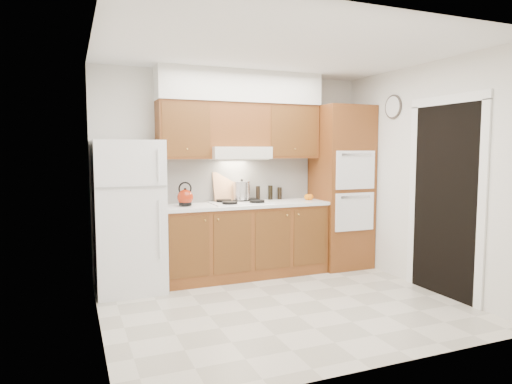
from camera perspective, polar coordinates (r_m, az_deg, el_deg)
floor at (r=4.90m, az=3.40°, el=-13.94°), size 3.60×3.60×0.00m
ceiling at (r=4.73m, az=3.58°, el=17.35°), size 3.60×3.60×0.00m
wall_back at (r=6.02m, az=-2.72°, el=2.32°), size 3.60×0.02×2.60m
wall_left at (r=4.18m, az=-19.33°, el=0.71°), size 0.02×3.00×2.60m
wall_right at (r=5.65m, az=20.18°, el=1.81°), size 0.02×3.00×2.60m
fridge at (r=5.39m, az=-15.62°, el=-2.92°), size 0.75×0.72×1.72m
base_cabinets at (r=5.85m, az=-1.46°, el=-6.15°), size 2.11×0.60×0.90m
countertop at (r=5.77m, az=-1.44°, el=-1.59°), size 2.13×0.62×0.04m
backsplash at (r=6.02m, az=-2.44°, el=1.56°), size 2.11×0.03×0.56m
oven_cabinet at (r=6.38m, az=10.58°, el=0.61°), size 0.70×0.65×2.20m
upper_cab_left at (r=5.65m, az=-9.08°, el=7.65°), size 0.63×0.33×0.70m
upper_cab_right at (r=6.14m, az=4.14°, el=7.51°), size 0.73×0.33×0.70m
range_hood at (r=5.79m, az=-2.22°, el=4.93°), size 0.75×0.45×0.15m
upper_cab_over_hood at (r=5.85m, az=-2.43°, el=8.36°), size 0.75×0.33×0.55m
soffit at (r=5.90m, az=-1.93°, el=12.97°), size 2.13×0.36×0.40m
cooktop at (r=5.77m, az=-1.98°, el=-1.33°), size 0.74×0.50×0.01m
doorway at (r=5.41m, az=22.49°, el=-1.07°), size 0.02×0.90×2.10m
wall_clock at (r=6.07m, az=16.78°, el=10.16°), size 0.02×0.30×0.30m
kettle at (r=5.51m, az=-8.84°, el=-0.67°), size 0.22×0.22×0.19m
cutting_board at (r=5.93m, az=-4.08°, el=0.72°), size 0.29×0.13×0.37m
stock_pot at (r=5.91m, az=-1.79°, el=0.17°), size 0.24×0.24×0.23m
condiment_a at (r=6.01m, az=0.25°, el=-0.18°), size 0.07×0.07×0.20m
condiment_b at (r=6.17m, az=1.82°, el=-0.06°), size 0.07×0.07×0.19m
condiment_c at (r=6.21m, az=2.97°, el=-0.16°), size 0.07×0.07×0.16m
orange_near at (r=6.13m, az=6.80°, el=-0.63°), size 0.09×0.09×0.08m
orange_far at (r=6.14m, az=6.43°, el=-0.63°), size 0.08×0.08×0.08m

